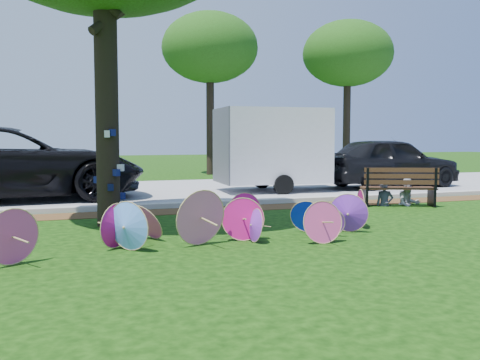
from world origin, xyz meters
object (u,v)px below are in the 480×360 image
at_px(dark_pickup, 389,162).
at_px(park_bench, 398,187).
at_px(parasol_pile, 225,219).
at_px(person_left, 385,182).
at_px(black_van, 10,164).
at_px(cargo_trailer, 272,145).
at_px(person_right, 409,180).

bearing_deg(dark_pickup, park_bench, 142.88).
height_order(dark_pickup, park_bench, dark_pickup).
xyz_separation_m(parasol_pile, person_left, (5.12, 3.04, 0.23)).
xyz_separation_m(dark_pickup, person_left, (-3.12, -4.36, -0.26)).
height_order(black_van, park_bench, black_van).
relative_size(parasol_pile, cargo_trailer, 2.02).
distance_m(dark_pickup, person_right, 4.99).
bearing_deg(parasol_pile, person_right, 27.55).
bearing_deg(cargo_trailer, park_bench, -66.97).
bearing_deg(person_left, park_bench, 11.82).
xyz_separation_m(black_van, dark_pickup, (12.03, 0.00, -0.14)).
relative_size(dark_pickup, person_right, 3.89).
bearing_deg(dark_pickup, person_left, 139.42).
height_order(cargo_trailer, person_left, cargo_trailer).
relative_size(dark_pickup, person_left, 4.22).
bearing_deg(black_van, cargo_trailer, -94.70).
distance_m(parasol_pile, cargo_trailer, 8.43).
relative_size(parasol_pile, park_bench, 3.64).
distance_m(black_van, person_right, 10.56).
height_order(parasol_pile, cargo_trailer, cargo_trailer).
distance_m(parasol_pile, black_van, 8.33).
height_order(black_van, dark_pickup, black_van).
bearing_deg(cargo_trailer, dark_pickup, 3.30).
height_order(park_bench, person_right, person_right).
distance_m(park_bench, person_left, 0.37).
bearing_deg(cargo_trailer, person_left, -70.93).
xyz_separation_m(black_van, person_right, (9.61, -4.36, -0.35)).
bearing_deg(parasol_pile, cargo_trailer, 62.25).
height_order(black_van, person_right, black_van).
xyz_separation_m(black_van, park_bench, (9.26, -4.41, -0.52)).
relative_size(park_bench, person_left, 1.54).
xyz_separation_m(parasol_pile, park_bench, (5.47, 2.99, 0.11)).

